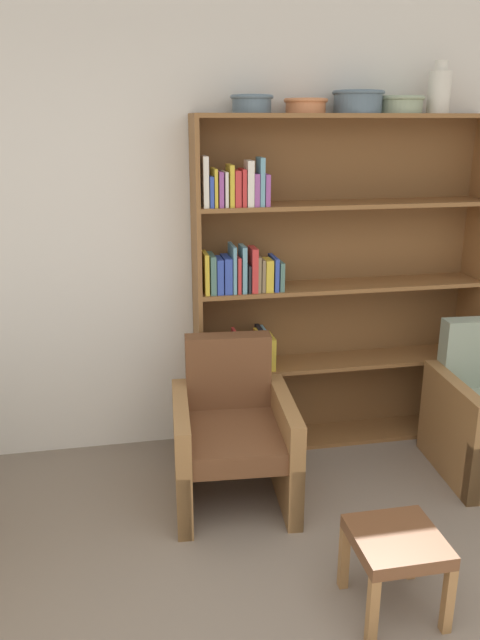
{
  "coord_description": "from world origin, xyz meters",
  "views": [
    {
      "loc": [
        -0.75,
        -1.05,
        2.02
      ],
      "look_at": [
        -0.12,
        2.2,
        0.95
      ],
      "focal_mm": 35.0,
      "sensor_mm": 36.0,
      "label": 1
    }
  ],
  "objects_px": {
    "bowl_copper": "(306,105)",
    "bookshelf": "(314,293)",
    "bowl_sage": "(253,103)",
    "bowl_terracotta": "(358,100)",
    "bowl_stoneware": "(401,103)",
    "footstool": "(396,549)",
    "vase_tall": "(439,91)",
    "armchair_leather": "(233,433)"
  },
  "relations": [
    {
      "from": "bookshelf",
      "to": "vase_tall",
      "type": "height_order",
      "value": "vase_tall"
    },
    {
      "from": "bowl_sage",
      "to": "armchair_leather",
      "type": "bearing_deg",
      "value": -111.9
    },
    {
      "from": "bowl_copper",
      "to": "bowl_terracotta",
      "type": "relative_size",
      "value": 0.84
    },
    {
      "from": "bowl_terracotta",
      "to": "bowl_stoneware",
      "type": "distance_m",
      "value": 0.26
    },
    {
      "from": "bowl_sage",
      "to": "footstool",
      "type": "xyz_separation_m",
      "value": [
        0.3,
        -1.52,
        -1.8
      ]
    },
    {
      "from": "bookshelf",
      "to": "bowl_copper",
      "type": "relative_size",
      "value": 8.27
    },
    {
      "from": "bowl_stoneware",
      "to": "footstool",
      "type": "bearing_deg",
      "value": -110.49
    },
    {
      "from": "bookshelf",
      "to": "bowl_stoneware",
      "type": "height_order",
      "value": "bowl_stoneware"
    },
    {
      "from": "bowl_sage",
      "to": "bowl_terracotta",
      "type": "xyz_separation_m",
      "value": [
        0.61,
        0.0,
        0.01
      ]
    },
    {
      "from": "bowl_stoneware",
      "to": "vase_tall",
      "type": "height_order",
      "value": "vase_tall"
    },
    {
      "from": "bowl_copper",
      "to": "armchair_leather",
      "type": "height_order",
      "value": "bowl_copper"
    },
    {
      "from": "vase_tall",
      "to": "bowl_stoneware",
      "type": "bearing_deg",
      "value": 180.0
    },
    {
      "from": "bowl_sage",
      "to": "vase_tall",
      "type": "height_order",
      "value": "vase_tall"
    },
    {
      "from": "bowl_terracotta",
      "to": "footstool",
      "type": "bearing_deg",
      "value": -101.46
    },
    {
      "from": "vase_tall",
      "to": "armchair_leather",
      "type": "height_order",
      "value": "vase_tall"
    },
    {
      "from": "bowl_copper",
      "to": "vase_tall",
      "type": "bearing_deg",
      "value": 0.0
    },
    {
      "from": "bowl_copper",
      "to": "footstool",
      "type": "distance_m",
      "value": 2.35
    },
    {
      "from": "bowl_copper",
      "to": "armchair_leather",
      "type": "xyz_separation_m",
      "value": [
        -0.52,
        -0.54,
        -1.71
      ]
    },
    {
      "from": "bowl_sage",
      "to": "bowl_terracotta",
      "type": "height_order",
      "value": "bowl_terracotta"
    },
    {
      "from": "bowl_copper",
      "to": "bowl_terracotta",
      "type": "xyz_separation_m",
      "value": [
        0.31,
        0.0,
        0.02
      ]
    },
    {
      "from": "bookshelf",
      "to": "bowl_stoneware",
      "type": "relative_size",
      "value": 7.53
    },
    {
      "from": "bowl_copper",
      "to": "bookshelf",
      "type": "bearing_deg",
      "value": 12.14
    },
    {
      "from": "footstool",
      "to": "bowl_terracotta",
      "type": "bearing_deg",
      "value": 78.54
    },
    {
      "from": "bookshelf",
      "to": "bowl_terracotta",
      "type": "distance_m",
      "value": 1.14
    },
    {
      "from": "armchair_leather",
      "to": "bowl_terracotta",
      "type": "bearing_deg",
      "value": -143.04
    },
    {
      "from": "bowl_copper",
      "to": "vase_tall",
      "type": "xyz_separation_m",
      "value": [
        0.8,
        0.0,
        0.08
      ]
    },
    {
      "from": "bookshelf",
      "to": "footstool",
      "type": "bearing_deg",
      "value": -93.71
    },
    {
      "from": "footstool",
      "to": "vase_tall",
      "type": "bearing_deg",
      "value": 62.19
    },
    {
      "from": "bowl_stoneware",
      "to": "footstool",
      "type": "height_order",
      "value": "bowl_stoneware"
    },
    {
      "from": "bowl_sage",
      "to": "bowl_terracotta",
      "type": "relative_size",
      "value": 0.8
    },
    {
      "from": "bowl_terracotta",
      "to": "armchair_leather",
      "type": "bearing_deg",
      "value": -147.01
    },
    {
      "from": "bowl_sage",
      "to": "bowl_copper",
      "type": "xyz_separation_m",
      "value": [
        0.3,
        -0.0,
        -0.01
      ]
    },
    {
      "from": "bookshelf",
      "to": "bowl_copper",
      "type": "distance_m",
      "value": 1.1
    },
    {
      "from": "bowl_stoneware",
      "to": "footstool",
      "type": "xyz_separation_m",
      "value": [
        -0.57,
        -1.52,
        -1.8
      ]
    },
    {
      "from": "armchair_leather",
      "to": "footstool",
      "type": "height_order",
      "value": "armchair_leather"
    },
    {
      "from": "bowl_terracotta",
      "to": "bowl_stoneware",
      "type": "bearing_deg",
      "value": 0.0
    },
    {
      "from": "bowl_stoneware",
      "to": "footstool",
      "type": "distance_m",
      "value": 2.42
    },
    {
      "from": "bookshelf",
      "to": "bowl_sage",
      "type": "distance_m",
      "value": 1.18
    },
    {
      "from": "bookshelf",
      "to": "bowl_copper",
      "type": "xyz_separation_m",
      "value": [
        -0.1,
        -0.02,
        1.1
      ]
    },
    {
      "from": "bowl_copper",
      "to": "bowl_terracotta",
      "type": "bearing_deg",
      "value": 0.0
    },
    {
      "from": "bookshelf",
      "to": "bowl_copper",
      "type": "bearing_deg",
      "value": -167.86
    },
    {
      "from": "bowl_terracotta",
      "to": "vase_tall",
      "type": "height_order",
      "value": "vase_tall"
    }
  ]
}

